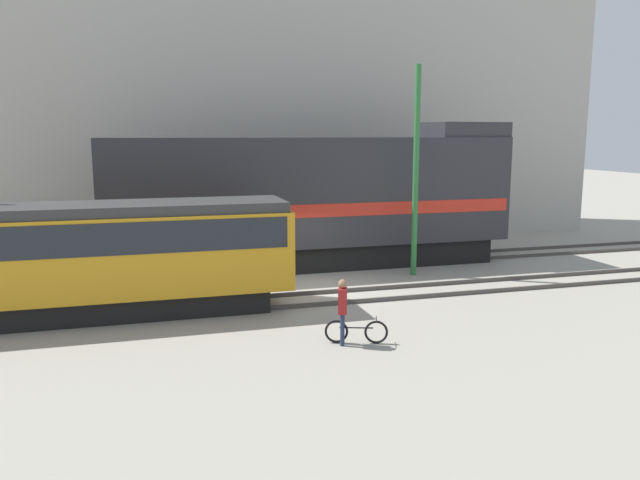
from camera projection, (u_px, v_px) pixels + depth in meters
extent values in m
plane|color=#9E998C|center=(315.00, 287.00, 21.87)|extent=(120.00, 120.00, 0.00)
cube|color=#47423D|center=(335.00, 303.00, 19.57)|extent=(60.00, 0.07, 0.14)
cube|color=#47423D|center=(323.00, 292.00, 20.93)|extent=(60.00, 0.07, 0.14)
cube|color=#47423D|center=(297.00, 270.00, 24.37)|extent=(60.00, 0.07, 0.14)
cube|color=#47423D|center=(288.00, 263.00, 25.73)|extent=(60.00, 0.07, 0.14)
cube|color=#B7B2A8|center=(252.00, 84.00, 31.74)|extent=(35.96, 6.00, 15.61)
cube|color=black|center=(312.00, 255.00, 25.20)|extent=(14.82, 2.55, 1.00)
cube|color=#2D2D33|center=(311.00, 191.00, 24.76)|extent=(16.11, 3.00, 4.19)
cube|color=red|center=(311.00, 206.00, 24.87)|extent=(15.78, 3.04, 0.50)
cube|color=#2D2D33|center=(462.00, 130.00, 26.15)|extent=(3.00, 2.85, 0.60)
cube|color=black|center=(87.00, 306.00, 18.19)|extent=(10.50, 2.00, 0.70)
cube|color=orange|center=(84.00, 255.00, 17.93)|extent=(11.93, 2.50, 2.34)
cube|color=#1E2328|center=(82.00, 234.00, 17.83)|extent=(11.46, 2.54, 0.90)
cube|color=#333333|center=(81.00, 210.00, 17.71)|extent=(11.70, 2.38, 0.30)
torus|color=black|center=(376.00, 332.00, 15.95)|extent=(0.59, 0.26, 0.61)
torus|color=black|center=(336.00, 331.00, 16.00)|extent=(0.59, 0.26, 0.61)
cylinder|color=black|center=(356.00, 328.00, 15.96)|extent=(0.83, 0.32, 0.04)
cylinder|color=black|center=(342.00, 326.00, 15.97)|extent=(0.03, 0.03, 0.27)
cylinder|color=#262626|center=(376.00, 319.00, 15.89)|extent=(0.17, 0.42, 0.02)
cylinder|color=#232D4C|center=(342.00, 328.00, 15.91)|extent=(0.11, 0.11, 0.84)
cylinder|color=#232D4C|center=(342.00, 330.00, 15.76)|extent=(0.11, 0.11, 0.84)
cube|color=maroon|center=(343.00, 301.00, 15.71)|extent=(0.33, 0.41, 0.65)
sphere|color=#8C664C|center=(343.00, 284.00, 15.64)|extent=(0.23, 0.23, 0.23)
cylinder|color=#2D7238|center=(416.00, 172.00, 23.14)|extent=(0.22, 0.22, 7.81)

